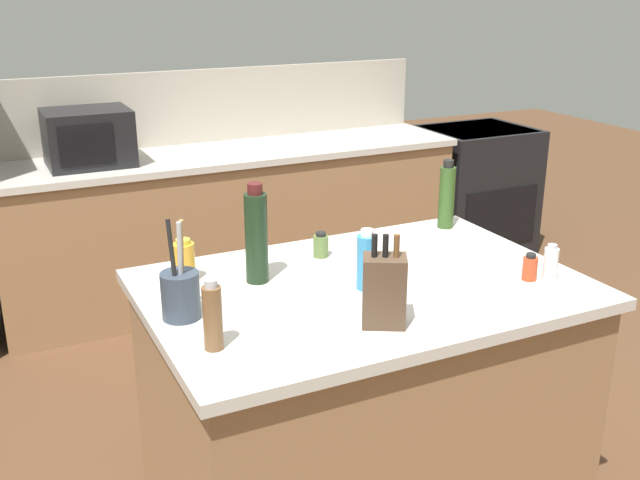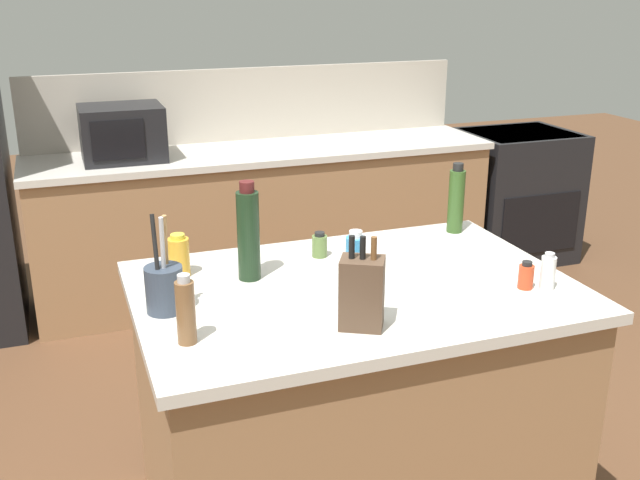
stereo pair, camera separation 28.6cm
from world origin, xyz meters
name	(u,v)px [view 1 (the left image)]	position (x,y,z in m)	size (l,w,h in m)	color
back_counter_run	(235,223)	(0.30, 2.20, 0.47)	(2.88, 0.66, 0.94)	#936B47
wall_backsplash	(214,105)	(0.30, 2.52, 1.17)	(2.84, 0.03, 0.46)	#B2A899
kitchen_island	(362,401)	(0.00, 0.00, 0.47)	(1.49, 1.02, 0.94)	#936B47
range_oven	(474,190)	(2.16, 2.20, 0.47)	(0.76, 0.65, 0.92)	black
microwave	(88,137)	(-0.54, 2.20, 1.10)	(0.46, 0.39, 0.31)	black
knife_block	(384,290)	(-0.10, -0.30, 1.05)	(0.16, 0.15, 0.29)	#4C3828
utensil_crock	(180,293)	(-0.64, 0.01, 1.02)	(0.12, 0.12, 0.32)	#333D4C
olive_oil_bottle	(447,196)	(0.61, 0.39, 1.08)	(0.07, 0.07, 0.29)	#2D4C1E
dish_soap_bottle	(367,261)	(-0.01, -0.04, 1.04)	(0.07, 0.07, 0.21)	#3384BC
wine_bottle	(256,236)	(-0.32, 0.18, 1.11)	(0.08, 0.08, 0.35)	black
spice_jar_oregano	(321,245)	(-0.02, 0.31, 0.98)	(0.06, 0.06, 0.10)	#567038
honey_jar	(184,261)	(-0.55, 0.30, 1.01)	(0.08, 0.08, 0.15)	gold
salt_shaker	(551,263)	(0.60, -0.25, 1.00)	(0.05, 0.05, 0.13)	silver
pepper_grinder	(213,317)	(-0.62, -0.23, 1.04)	(0.06, 0.06, 0.21)	brown
spice_jar_paprika	(530,268)	(0.54, -0.22, 0.98)	(0.05, 0.05, 0.10)	#B73D1E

